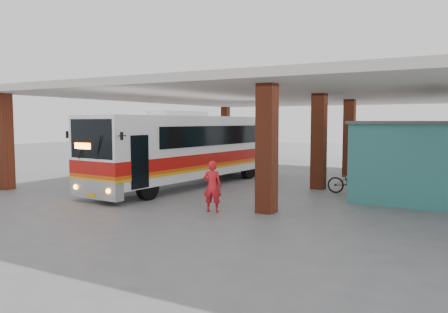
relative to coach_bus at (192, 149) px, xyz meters
name	(u,v)px	position (x,y,z in m)	size (l,w,h in m)	color
ground	(230,193)	(2.76, -1.21, -1.77)	(90.00, 90.00, 0.00)	#515154
brick_columns	(300,139)	(4.19, 3.79, 0.40)	(20.10, 21.60, 4.35)	maroon
canopy_roof	(294,96)	(3.26, 5.29, 2.73)	(21.00, 23.00, 0.30)	beige
shop_building	(428,157)	(10.25, 2.79, -0.21)	(5.20, 8.20, 3.11)	#2F7675
coach_bus	(192,149)	(0.00, 0.00, 0.00)	(3.58, 12.40, 3.56)	white
motorcycle	(352,181)	(7.46, 1.02, -1.23)	(0.72, 2.07, 1.09)	black
pedestrian	(212,186)	(4.10, -5.02, -0.89)	(0.64, 0.42, 1.76)	red
red_chair	(376,169)	(7.32, 7.76, -1.37)	(0.49, 0.49, 0.86)	red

